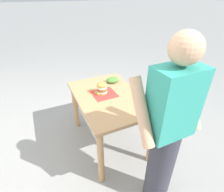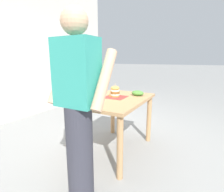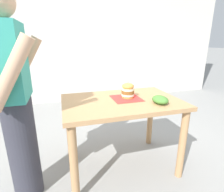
{
  "view_description": "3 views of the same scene",
  "coord_description": "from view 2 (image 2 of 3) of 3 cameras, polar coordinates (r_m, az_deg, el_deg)",
  "views": [
    {
      "loc": [
        0.74,
        1.69,
        1.88
      ],
      "look_at": [
        0.0,
        0.1,
        0.82
      ],
      "focal_mm": 28.0,
      "sensor_mm": 36.0,
      "label": 1
    },
    {
      "loc": [
        -1.06,
        2.05,
        1.29
      ],
      "look_at": [
        0.0,
        0.1,
        0.82
      ],
      "focal_mm": 28.0,
      "sensor_mm": 36.0,
      "label": 2
    },
    {
      "loc": [
        -1.56,
        0.56,
        1.32
      ],
      "look_at": [
        0.0,
        0.1,
        0.82
      ],
      "focal_mm": 28.0,
      "sensor_mm": 36.0,
      "label": 3
    }
  ],
  "objects": [
    {
      "name": "side_salad",
      "position": [
        2.56,
        8.35,
        0.96
      ],
      "size": [
        0.18,
        0.14,
        0.07
      ],
      "primitive_type": "ellipsoid",
      "color": "#477F33",
      "rests_on": "patio_table"
    },
    {
      "name": "pickle_spear",
      "position": [
        2.49,
        -0.38,
        0.28
      ],
      "size": [
        0.05,
        0.09,
        0.02
      ],
      "primitive_type": "cylinder",
      "rotation": [
        0.0,
        1.57,
        1.85
      ],
      "color": "#8EA83D",
      "rests_on": "serving_paper"
    },
    {
      "name": "diner_across_table",
      "position": [
        1.53,
        -10.92,
        -3.59
      ],
      "size": [
        0.55,
        0.35,
        1.69
      ],
      "color": "#33333D",
      "rests_on": "ground"
    },
    {
      "name": "patio_table",
      "position": [
        2.4,
        1.15,
        -3.76
      ],
      "size": [
        0.77,
        1.16,
        0.77
      ],
      "color": "tan",
      "rests_on": "ground"
    },
    {
      "name": "serving_paper",
      "position": [
        2.44,
        1.15,
        -0.33
      ],
      "size": [
        0.29,
        0.29,
        0.0
      ],
      "primitive_type": "cube",
      "rotation": [
        0.0,
        0.0,
        0.01
      ],
      "color": "red",
      "rests_on": "patio_table"
    },
    {
      "name": "sandwich",
      "position": [
        2.45,
        1.0,
        1.6
      ],
      "size": [
        0.13,
        0.13,
        0.19
      ],
      "color": "gold",
      "rests_on": "serving_paper"
    },
    {
      "name": "ground_plane",
      "position": [
        2.65,
        1.09,
        -17.18
      ],
      "size": [
        80.0,
        80.0,
        0.0
      ],
      "primitive_type": "plane",
      "color": "gray"
    }
  ]
}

